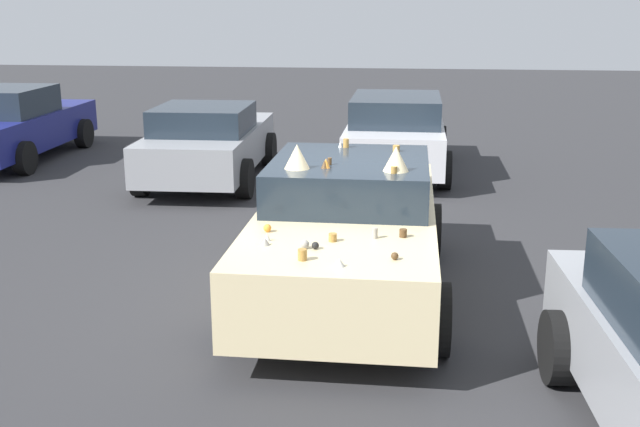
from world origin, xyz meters
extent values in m
plane|color=#2D2D30|center=(0.00, 0.00, 0.00)|extent=(60.00, 60.00, 0.00)
cube|color=beige|center=(0.00, 0.00, 0.65)|extent=(4.51, 1.85, 0.72)
cube|color=#1E2833|center=(0.24, 0.00, 1.23)|extent=(1.93, 1.69, 0.44)
cylinder|color=black|center=(-1.40, -0.93, 0.34)|extent=(0.68, 0.22, 0.68)
cylinder|color=black|center=(-1.39, 0.94, 0.34)|extent=(0.68, 0.22, 0.68)
cylinder|color=black|center=(1.39, -0.94, 0.34)|extent=(0.68, 0.22, 0.68)
cylinder|color=black|center=(1.40, 0.93, 0.34)|extent=(0.68, 0.22, 0.68)
ellipsoid|color=black|center=(1.10, -0.92, 0.77)|extent=(0.19, 0.02, 0.09)
ellipsoid|color=black|center=(-0.05, -0.92, 0.73)|extent=(0.19, 0.02, 0.11)
ellipsoid|color=black|center=(-0.72, -0.91, 0.64)|extent=(0.13, 0.02, 0.14)
ellipsoid|color=black|center=(1.00, 0.91, 0.74)|extent=(0.18, 0.02, 0.11)
ellipsoid|color=black|center=(0.34, -0.92, 0.75)|extent=(0.18, 0.02, 0.09)
ellipsoid|color=black|center=(-0.78, -0.91, 0.78)|extent=(0.19, 0.02, 0.12)
ellipsoid|color=black|center=(-1.45, -0.91, 0.48)|extent=(0.11, 0.02, 0.09)
ellipsoid|color=black|center=(1.71, 0.91, 0.59)|extent=(0.14, 0.02, 0.12)
ellipsoid|color=black|center=(1.21, -0.92, 0.77)|extent=(0.10, 0.02, 0.11)
ellipsoid|color=black|center=(1.65, 0.91, 0.55)|extent=(0.16, 0.02, 0.11)
sphere|color=gray|center=(-1.54, 0.26, 1.05)|extent=(0.08, 0.08, 0.08)
sphere|color=#51381E|center=(-1.75, -0.53, 1.04)|extent=(0.06, 0.06, 0.06)
cone|color=silver|center=(-1.98, -0.09, 1.04)|extent=(0.12, 0.12, 0.07)
cylinder|color=gray|center=(-1.17, -0.34, 1.06)|extent=(0.07, 0.07, 0.10)
sphere|color=orange|center=(-1.08, 0.67, 1.04)|extent=(0.07, 0.07, 0.07)
sphere|color=black|center=(-1.54, 0.16, 1.04)|extent=(0.07, 0.07, 0.07)
cone|color=gray|center=(-1.48, 0.62, 1.04)|extent=(0.12, 0.12, 0.07)
cylinder|color=#A87A38|center=(-1.85, 0.23, 1.05)|extent=(0.11, 0.11, 0.10)
cylinder|color=#A87A38|center=(-1.30, 0.03, 1.04)|extent=(0.09, 0.09, 0.07)
cylinder|color=#51381E|center=(-1.10, -0.59, 1.04)|extent=(0.10, 0.10, 0.08)
cone|color=silver|center=(-1.35, 0.62, 1.05)|extent=(0.08, 0.08, 0.08)
cone|color=orange|center=(-0.23, 0.21, 1.50)|extent=(0.11, 0.11, 0.10)
cylinder|color=#A87A38|center=(0.95, 0.10, 1.50)|extent=(0.07, 0.07, 0.10)
cone|color=silver|center=(0.94, 0.17, 1.49)|extent=(0.06, 0.06, 0.08)
cylinder|color=#A87A38|center=(0.76, -0.48, 1.48)|extent=(0.10, 0.10, 0.07)
cylinder|color=#51381E|center=(-0.06, 0.19, 1.48)|extent=(0.06, 0.06, 0.07)
cone|color=#51381E|center=(-0.24, 0.23, 1.49)|extent=(0.09, 0.09, 0.09)
cylinder|color=#A87A38|center=(-0.40, -0.48, 1.48)|extent=(0.09, 0.09, 0.07)
cone|color=beige|center=(-0.29, -0.50, 1.57)|extent=(0.26, 0.26, 0.25)
cone|color=beige|center=(-0.29, 0.50, 1.57)|extent=(0.26, 0.26, 0.25)
cube|color=navy|center=(6.68, 7.35, 0.61)|extent=(4.51, 1.87, 0.68)
cube|color=#1E2833|center=(6.38, 7.35, 1.21)|extent=(1.84, 1.68, 0.53)
cylinder|color=black|center=(8.05, 8.30, 0.31)|extent=(0.63, 0.23, 0.63)
cylinder|color=black|center=(8.08, 6.46, 0.31)|extent=(0.63, 0.23, 0.63)
cylinder|color=black|center=(5.30, 6.41, 0.31)|extent=(0.63, 0.23, 0.63)
cube|color=gray|center=(5.30, 2.90, 0.61)|extent=(4.18, 1.80, 0.66)
cube|color=#1E2833|center=(4.92, 2.89, 1.15)|extent=(1.75, 1.60, 0.44)
cylinder|color=black|center=(6.56, 3.80, 0.33)|extent=(0.66, 0.24, 0.65)
cylinder|color=black|center=(6.60, 2.07, 0.33)|extent=(0.66, 0.24, 0.65)
cylinder|color=black|center=(4.00, 3.74, 0.33)|extent=(0.66, 0.24, 0.65)
cylinder|color=black|center=(4.04, 2.00, 0.33)|extent=(0.66, 0.24, 0.65)
cylinder|color=black|center=(-1.82, -1.91, 0.31)|extent=(0.63, 0.25, 0.62)
cube|color=silver|center=(6.43, -0.39, 0.63)|extent=(4.40, 1.73, 0.70)
cube|color=#1E2833|center=(6.06, -0.39, 1.22)|extent=(2.14, 1.58, 0.48)
cylinder|color=black|center=(7.79, 0.47, 0.33)|extent=(0.66, 0.22, 0.66)
cylinder|color=black|center=(7.78, -1.27, 0.33)|extent=(0.66, 0.22, 0.66)
cylinder|color=black|center=(5.07, 0.49, 0.33)|extent=(0.66, 0.22, 0.66)
cylinder|color=black|center=(5.06, -1.26, 0.33)|extent=(0.66, 0.22, 0.66)
camera|label=1|loc=(-7.82, -0.61, 3.08)|focal=42.85mm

